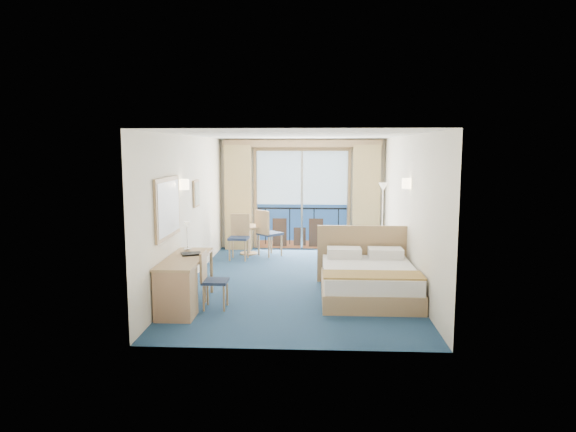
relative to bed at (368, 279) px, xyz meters
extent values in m
plane|color=navy|center=(-1.21, 0.89, -0.30)|extent=(6.50, 6.50, 0.00)
cube|color=white|center=(-1.21, 4.15, 1.05)|extent=(4.00, 0.02, 2.70)
cube|color=white|center=(-1.21, -2.37, 1.05)|extent=(4.00, 0.02, 2.70)
cube|color=white|center=(-3.22, 0.89, 1.05)|extent=(0.02, 6.50, 2.70)
cube|color=white|center=(0.80, 0.89, 1.05)|extent=(0.02, 6.50, 2.70)
cube|color=white|center=(-1.21, 0.89, 2.41)|extent=(4.00, 6.50, 0.02)
cube|color=navy|center=(-1.21, 4.11, 0.26)|extent=(2.20, 0.02, 1.08)
cube|color=#A9C6DE|center=(-1.21, 4.11, 1.46)|extent=(2.20, 0.02, 1.32)
cube|color=brown|center=(-1.21, 4.11, -0.20)|extent=(2.20, 0.02, 0.20)
cube|color=black|center=(-1.21, 4.10, 0.70)|extent=(2.20, 0.02, 0.04)
cube|color=tan|center=(-1.21, 4.10, 2.16)|extent=(2.36, 0.03, 0.12)
cube|color=tan|center=(-2.36, 4.10, 0.90)|extent=(0.06, 0.03, 2.40)
cube|color=tan|center=(-0.06, 4.10, 0.90)|extent=(0.06, 0.03, 2.40)
cube|color=silver|center=(-1.21, 4.10, 0.90)|extent=(0.05, 0.02, 2.40)
cube|color=#362318|center=(-0.86, 4.10, 0.10)|extent=(0.35, 0.02, 0.70)
cube|color=#362318|center=(-1.76, 4.10, 0.10)|extent=(0.35, 0.02, 0.70)
cube|color=#362318|center=(-1.26, 4.10, 0.00)|extent=(0.30, 0.02, 0.45)
cube|color=black|center=(-2.11, 4.10, 0.25)|extent=(0.02, 0.01, 0.90)
cube|color=black|center=(-1.51, 4.10, 0.25)|extent=(0.03, 0.01, 0.90)
cube|color=black|center=(-0.91, 4.10, 0.25)|extent=(0.03, 0.01, 0.90)
cube|color=black|center=(-0.31, 4.10, 0.25)|extent=(0.02, 0.01, 0.90)
cube|color=tan|center=(-2.76, 3.96, 0.98)|extent=(0.65, 0.22, 2.55)
cube|color=tan|center=(0.34, 3.96, 0.98)|extent=(0.65, 0.22, 2.55)
cube|color=tan|center=(-1.21, 3.99, 2.28)|extent=(3.80, 0.25, 0.18)
cube|color=tan|center=(-3.18, -0.61, 1.25)|extent=(0.04, 1.25, 0.95)
cube|color=#AAB2BC|center=(-3.16, -0.61, 1.25)|extent=(0.01, 1.12, 0.82)
cube|color=tan|center=(-3.18, 1.34, 1.30)|extent=(0.03, 0.42, 0.52)
cube|color=gray|center=(-3.16, 1.34, 1.30)|extent=(0.01, 0.34, 0.44)
cylinder|color=#FFE7B2|center=(-3.15, 0.29, 1.55)|extent=(0.18, 0.18, 0.18)
cylinder|color=#FFE7B2|center=(0.73, 0.74, 1.55)|extent=(0.18, 0.18, 0.18)
cube|color=tan|center=(0.00, -0.08, -0.15)|extent=(1.54, 1.93, 0.29)
cube|color=silver|center=(0.00, -0.08, 0.11)|extent=(1.48, 1.87, 0.24)
cube|color=#B69847|center=(0.00, -0.71, 0.25)|extent=(1.52, 0.53, 0.03)
cube|color=silver|center=(-0.37, 0.61, 0.32)|extent=(0.60, 0.39, 0.17)
cube|color=silver|center=(0.37, 0.61, 0.32)|extent=(0.60, 0.39, 0.17)
cube|color=tan|center=(0.00, 0.93, 0.23)|extent=(1.69, 0.06, 1.06)
cube|color=#9F7C54|center=(0.57, 1.26, -0.03)|extent=(0.40, 0.38, 0.53)
cube|color=silver|center=(0.57, 1.27, 0.27)|extent=(0.23, 0.20, 0.09)
imported|color=#424850|center=(0.44, 2.38, 0.07)|extent=(0.96, 0.97, 0.72)
cylinder|color=silver|center=(0.67, 3.42, -0.28)|extent=(0.23, 0.23, 0.03)
cylinder|color=silver|center=(0.67, 3.42, 0.50)|extent=(0.03, 0.03, 1.59)
cone|color=white|center=(0.67, 3.42, 1.29)|extent=(0.21, 0.21, 0.19)
cube|color=tan|center=(-2.91, -0.68, 0.46)|extent=(0.57, 1.66, 0.04)
cube|color=#9F7C54|center=(-2.91, -1.25, 0.07)|extent=(0.54, 0.50, 0.74)
cylinder|color=tan|center=(-3.17, -0.48, 0.07)|extent=(0.05, 0.05, 0.74)
cylinder|color=tan|center=(-2.66, -0.48, 0.07)|extent=(0.05, 0.05, 0.74)
cylinder|color=tan|center=(-3.17, 0.09, 0.07)|extent=(0.05, 0.05, 0.74)
cylinder|color=tan|center=(-2.66, 0.09, 0.07)|extent=(0.05, 0.05, 0.74)
cube|color=#1F2C49|center=(-2.42, -0.77, 0.13)|extent=(0.39, 0.39, 0.05)
cube|color=tan|center=(-2.61, -0.77, 0.37)|extent=(0.04, 0.38, 0.46)
cylinder|color=tan|center=(-2.27, -0.92, -0.09)|extent=(0.03, 0.03, 0.41)
cylinder|color=tan|center=(-2.27, -0.61, -0.09)|extent=(0.03, 0.03, 0.41)
cylinder|color=tan|center=(-2.58, -0.93, -0.09)|extent=(0.03, 0.03, 0.41)
cylinder|color=tan|center=(-2.58, -0.62, -0.09)|extent=(0.03, 0.03, 0.41)
cube|color=black|center=(-2.87, -0.46, 0.49)|extent=(0.37, 0.33, 0.03)
cylinder|color=silver|center=(-3.00, -0.15, 0.51)|extent=(0.13, 0.13, 0.02)
cylinder|color=silver|center=(-3.00, -0.15, 0.71)|extent=(0.02, 0.02, 0.42)
cone|color=white|center=(-3.00, -0.15, 0.92)|extent=(0.11, 0.11, 0.10)
cylinder|color=tan|center=(-2.44, 3.37, 0.35)|extent=(0.74, 0.74, 0.04)
cylinder|color=tan|center=(-2.44, 3.37, 0.03)|extent=(0.07, 0.07, 0.65)
cylinder|color=tan|center=(-2.44, 3.37, -0.28)|extent=(0.41, 0.41, 0.03)
cube|color=#1F2C49|center=(-1.92, 3.21, 0.22)|extent=(0.65, 0.65, 0.05)
cube|color=tan|center=(-2.08, 3.05, 0.50)|extent=(0.35, 0.36, 0.55)
cylinder|color=tan|center=(-1.66, 3.20, -0.05)|extent=(0.04, 0.04, 0.49)
cylinder|color=tan|center=(-1.91, 3.47, -0.05)|extent=(0.04, 0.04, 0.49)
cylinder|color=tan|center=(-1.93, 2.94, -0.05)|extent=(0.04, 0.04, 0.49)
cylinder|color=tan|center=(-2.18, 3.21, -0.05)|extent=(0.04, 0.04, 0.49)
cube|color=#1F2C49|center=(-2.58, 2.75, 0.18)|extent=(0.45, 0.45, 0.05)
cube|color=tan|center=(-2.57, 2.96, 0.45)|extent=(0.43, 0.06, 0.51)
cylinder|color=tan|center=(-2.76, 2.59, -0.07)|extent=(0.04, 0.04, 0.46)
cylinder|color=tan|center=(-2.42, 2.57, -0.07)|extent=(0.04, 0.04, 0.46)
cylinder|color=tan|center=(-2.75, 2.94, -0.07)|extent=(0.04, 0.04, 0.46)
cylinder|color=tan|center=(-2.40, 2.92, -0.07)|extent=(0.04, 0.04, 0.46)
camera|label=1|loc=(-0.91, -8.42, 2.17)|focal=32.00mm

